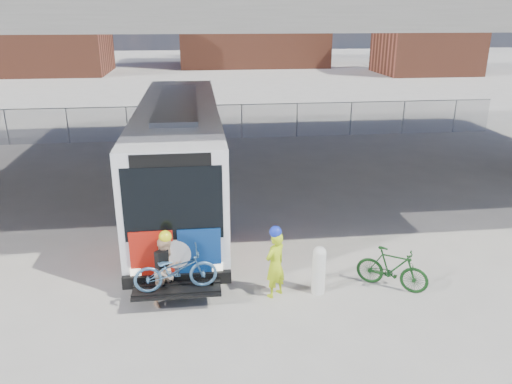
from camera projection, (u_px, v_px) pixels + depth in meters
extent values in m
plane|color=#9E9991|center=(246.00, 229.00, 15.62)|extent=(160.00, 160.00, 0.00)
cube|color=silver|center=(180.00, 151.00, 16.94)|extent=(2.55, 12.00, 3.20)
cube|color=black|center=(179.00, 130.00, 17.19)|extent=(2.61, 11.00, 1.28)
cube|color=black|center=(173.00, 203.00, 11.26)|extent=(2.24, 0.12, 1.76)
cube|color=black|center=(170.00, 160.00, 10.91)|extent=(1.78, 0.12, 0.30)
cube|color=black|center=(177.00, 279.00, 11.80)|extent=(2.55, 0.20, 0.30)
cube|color=#AA180D|center=(152.00, 255.00, 11.55)|extent=(1.00, 0.08, 1.20)
cube|color=navy|center=(200.00, 253.00, 11.67)|extent=(1.00, 0.08, 1.20)
cylinder|color=silver|center=(176.00, 254.00, 11.59)|extent=(0.70, 0.06, 0.70)
cube|color=gray|center=(177.00, 102.00, 16.38)|extent=(1.28, 7.20, 0.14)
cube|color=black|center=(177.00, 290.00, 11.33)|extent=(2.00, 0.70, 0.06)
cylinder|color=black|center=(135.00, 249.00, 13.20)|extent=(0.30, 1.00, 1.00)
cylinder|color=black|center=(222.00, 244.00, 13.45)|extent=(0.30, 1.00, 1.00)
cylinder|color=black|center=(157.00, 159.00, 21.23)|extent=(0.30, 1.00, 1.00)
cylinder|color=black|center=(211.00, 158.00, 21.49)|extent=(0.30, 1.00, 1.00)
cube|color=#AA180D|center=(129.00, 213.00, 13.47)|extent=(0.06, 2.60, 1.70)
cube|color=navy|center=(136.00, 193.00, 14.96)|extent=(0.06, 1.40, 1.70)
cube|color=#AA180D|center=(226.00, 208.00, 13.76)|extent=(0.06, 2.60, 1.70)
cube|color=navy|center=(223.00, 189.00, 15.25)|extent=(0.06, 1.40, 1.70)
imported|color=#406A8E|center=(176.00, 270.00, 11.16)|extent=(1.92, 0.85, 0.98)
cube|color=#605E59|center=(233.00, 2.00, 17.07)|extent=(40.00, 16.00, 1.50)
cylinder|color=gray|center=(68.00, 126.00, 25.63)|extent=(0.06, 0.06, 1.80)
cylinder|color=gray|center=(147.00, 124.00, 26.08)|extent=(0.06, 0.06, 1.80)
cylinder|color=gray|center=(223.00, 122.00, 26.53)|extent=(0.06, 0.06, 1.80)
cylinder|color=gray|center=(297.00, 120.00, 26.98)|extent=(0.06, 0.06, 1.80)
cylinder|color=gray|center=(368.00, 119.00, 27.43)|extent=(0.06, 0.06, 1.80)
cylinder|color=gray|center=(438.00, 117.00, 27.87)|extent=(0.06, 0.06, 1.80)
plane|color=gray|center=(223.00, 122.00, 26.53)|extent=(30.00, 0.00, 30.00)
cube|color=gray|center=(223.00, 105.00, 26.22)|extent=(30.00, 0.05, 0.04)
cube|color=brown|center=(39.00, 26.00, 53.94)|extent=(14.00, 10.00, 10.00)
cube|color=brown|center=(252.00, 16.00, 62.83)|extent=(18.00, 12.00, 12.00)
cube|color=brown|center=(428.00, 36.00, 54.32)|extent=(10.00, 8.00, 8.00)
cylinder|color=white|center=(319.00, 273.00, 11.92)|extent=(0.32, 0.32, 1.06)
sphere|color=white|center=(320.00, 253.00, 11.74)|extent=(0.32, 0.32, 0.32)
imported|color=#BFDF17|center=(275.00, 265.00, 11.70)|extent=(0.71, 0.68, 1.64)
sphere|color=#172FC6|center=(276.00, 232.00, 11.41)|extent=(0.28, 0.28, 0.28)
imported|color=#D3AA87|center=(168.00, 270.00, 11.42)|extent=(1.02, 1.01, 1.66)
sphere|color=yellow|center=(165.00, 237.00, 11.13)|extent=(0.29, 0.29, 0.29)
cube|color=black|center=(162.00, 259.00, 11.14)|extent=(0.31, 0.31, 0.40)
imported|color=#123914|center=(392.00, 269.00, 12.12)|extent=(1.73, 1.39, 1.05)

